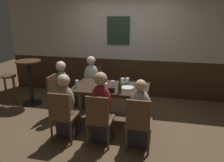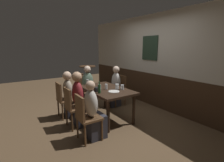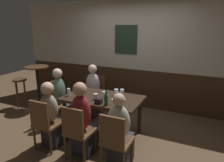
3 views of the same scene
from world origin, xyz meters
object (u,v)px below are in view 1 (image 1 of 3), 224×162
at_px(chair_mid_near, 99,117).
at_px(chair_right_near, 139,122).
at_px(beer_bottle_green, 120,88).
at_px(condiment_caddy, 112,90).
at_px(person_right_near, 140,118).
at_px(chair_left_far, 93,84).
at_px(tumbler_water, 77,84).
at_px(person_mid_near, 102,112).
at_px(person_left_near, 67,110).
at_px(beer_glass_tall, 123,82).
at_px(tumbler_short, 127,81).
at_px(person_head_west, 65,94).
at_px(person_left_far, 91,86).
at_px(plate_white_large, 127,87).
at_px(dining_table, 111,91).
at_px(chair_left_near, 62,114).
at_px(bar_stool, 9,82).
at_px(chair_head_west, 57,94).
at_px(side_bar_table, 30,79).
at_px(beer_glass_half, 106,87).
at_px(pint_glass_pale, 113,84).

xyz_separation_m(chair_mid_near, chair_right_near, (0.62, 0.00, 0.00)).
xyz_separation_m(beer_bottle_green, condiment_caddy, (-0.15, 0.02, -0.05)).
relative_size(person_right_near, beer_bottle_green, 4.46).
distance_m(person_right_near, condiment_caddy, 0.73).
relative_size(chair_left_far, tumbler_water, 6.14).
relative_size(person_mid_near, person_right_near, 1.07).
xyz_separation_m(chair_left_far, person_right_near, (1.25, -1.51, -0.03)).
bearing_deg(chair_left_far, person_left_near, -90.00).
xyz_separation_m(beer_glass_tall, condiment_caddy, (-0.11, -0.47, -0.01)).
bearing_deg(tumbler_short, person_head_west, -167.95).
xyz_separation_m(person_left_far, beer_glass_tall, (0.82, -0.50, 0.30)).
height_order(person_left_far, plate_white_large, person_left_far).
bearing_deg(tumbler_short, dining_table, -135.89).
bearing_deg(beer_bottle_green, chair_left_near, -148.80).
bearing_deg(chair_left_near, tumbler_short, 50.82).
relative_size(chair_left_far, person_head_west, 0.74).
bearing_deg(bar_stool, chair_mid_near, -25.33).
height_order(tumbler_short, beer_bottle_green, beer_bottle_green).
bearing_deg(dining_table, chair_head_west, 180.00).
bearing_deg(condiment_caddy, chair_mid_near, -98.51).
distance_m(person_head_west, beer_bottle_green, 1.28).
bearing_deg(plate_white_large, person_right_near, -65.33).
xyz_separation_m(dining_table, side_bar_table, (-2.05, 0.50, -0.03)).
bearing_deg(beer_glass_half, chair_left_near, -129.54).
bearing_deg(chair_head_west, chair_mid_near, -36.60).
height_order(pint_glass_pale, side_bar_table, side_bar_table).
bearing_deg(person_mid_near, beer_glass_half, 96.57).
bearing_deg(person_mid_near, person_head_west, 144.97).
bearing_deg(person_mid_near, condiment_caddy, 77.95).
relative_size(chair_left_near, person_head_west, 0.74).
distance_m(person_left_near, person_left_far, 1.35).
bearing_deg(plate_white_large, tumbler_short, 99.14).
relative_size(dining_table, person_left_far, 1.21).
distance_m(tumbler_water, side_bar_table, 1.61).
relative_size(person_head_west, pint_glass_pale, 9.60).
relative_size(chair_left_far, person_left_far, 0.75).
bearing_deg(side_bar_table, chair_head_west, -28.28).
distance_m(chair_head_west, beer_glass_tall, 1.36).
xyz_separation_m(chair_left_near, plate_white_large, (0.94, 0.84, 0.25)).
distance_m(chair_right_near, beer_bottle_green, 0.73).
relative_size(person_left_near, beer_glass_half, 10.71).
distance_m(chair_mid_near, person_left_near, 0.64).
relative_size(pint_glass_pale, bar_stool, 0.17).
xyz_separation_m(person_left_near, plate_white_large, (0.94, 0.67, 0.26)).
relative_size(chair_left_near, chair_head_west, 1.00).
distance_m(chair_left_near, beer_glass_half, 0.93).
bearing_deg(side_bar_table, person_left_near, -39.34).
bearing_deg(person_mid_near, tumbler_water, 141.36).
height_order(beer_glass_tall, side_bar_table, side_bar_table).
relative_size(person_right_near, side_bar_table, 1.07).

